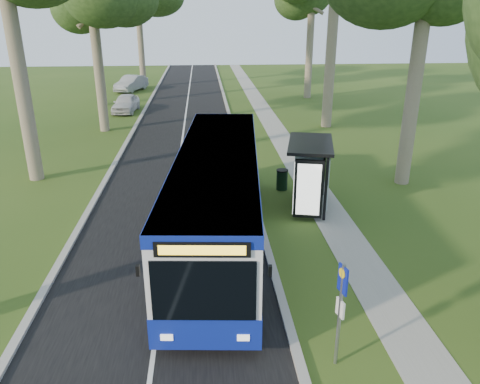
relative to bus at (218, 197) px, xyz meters
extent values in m
plane|color=#2F4B17|center=(1.67, -0.47, -1.75)|extent=(120.00, 120.00, 0.00)
cube|color=black|center=(-1.83, 9.53, -1.74)|extent=(7.00, 100.00, 0.02)
cube|color=#9E9B93|center=(1.67, 9.53, -1.69)|extent=(0.25, 100.00, 0.12)
cube|color=#9E9B93|center=(-5.33, 9.53, -1.69)|extent=(0.25, 100.00, 0.12)
cube|color=white|center=(-1.83, 9.53, -1.73)|extent=(0.12, 100.00, 0.00)
cube|color=gray|center=(4.67, 9.53, -1.74)|extent=(1.50, 100.00, 0.02)
cube|color=silver|center=(0.00, 0.01, 0.12)|extent=(3.73, 12.84, 3.01)
cube|color=navy|center=(0.00, 0.01, -0.96)|extent=(3.76, 12.87, 0.84)
cube|color=navy|center=(0.00, 0.01, 1.46)|extent=(3.76, 12.87, 0.34)
cube|color=black|center=(0.00, -6.34, 0.26)|extent=(2.37, 0.26, 1.53)
cube|color=yellow|center=(0.00, -6.37, 1.31)|extent=(1.89, 0.19, 0.23)
cube|color=black|center=(0.00, -6.27, -1.22)|extent=(2.53, 0.34, 0.32)
cylinder|color=black|center=(-1.20, -3.89, -1.20)|extent=(0.39, 1.12, 1.10)
cylinder|color=black|center=(1.20, -3.89, -1.20)|extent=(0.39, 1.12, 1.10)
cylinder|color=black|center=(-1.20, 3.71, -1.20)|extent=(0.39, 1.12, 1.10)
cylinder|color=black|center=(1.20, 3.71, -1.20)|extent=(0.39, 1.12, 1.10)
cylinder|color=gray|center=(2.53, -6.57, -0.40)|extent=(0.09, 0.09, 2.69)
cube|color=#0D1997|center=(2.53, -6.57, 0.56)|extent=(0.13, 0.38, 0.67)
cylinder|color=yellow|center=(2.50, -6.57, 0.73)|extent=(0.07, 0.23, 0.24)
cube|color=white|center=(2.53, -6.57, -0.19)|extent=(0.12, 0.33, 0.43)
cube|color=black|center=(4.59, 1.60, -0.40)|extent=(0.13, 0.13, 2.70)
cube|color=black|center=(4.59, 4.37, -0.40)|extent=(0.13, 0.13, 2.70)
cube|color=black|center=(3.92, 2.98, 1.02)|extent=(2.48, 3.61, 0.13)
cube|color=silver|center=(4.68, 2.98, -0.29)|extent=(0.65, 2.70, 2.16)
cube|color=black|center=(3.92, 1.47, -0.40)|extent=(1.15, 0.42, 2.38)
cube|color=white|center=(3.92, 1.38, -0.40)|extent=(0.90, 0.22, 2.11)
cube|color=black|center=(4.25, 3.31, -1.26)|extent=(0.83, 1.99, 0.06)
cylinder|color=black|center=(3.16, 5.08, -1.29)|extent=(0.51, 0.51, 0.92)
cylinder|color=black|center=(3.16, 5.08, -0.80)|extent=(0.55, 0.55, 0.05)
imported|color=silver|center=(-6.78, 23.99, -1.02)|extent=(2.05, 4.40, 1.46)
imported|color=#9EA1A5|center=(-7.81, 34.97, -0.96)|extent=(3.18, 5.06, 1.57)
cylinder|color=#7A6B56|center=(-8.83, 7.53, 4.06)|extent=(0.69, 0.69, 11.61)
cylinder|color=#7A6B56|center=(-7.33, 17.53, 3.08)|extent=(0.64, 0.64, 9.67)
cylinder|color=#7A6B56|center=(-9.33, 27.53, 4.38)|extent=(0.71, 0.71, 12.26)
cylinder|color=#7A6B56|center=(-6.83, 37.53, 3.31)|extent=(0.65, 0.65, 10.11)
cylinder|color=#7A6B56|center=(9.17, 5.53, 3.61)|extent=(0.67, 0.67, 10.73)
cylinder|color=#7A6B56|center=(8.47, 17.53, 4.46)|extent=(0.71, 0.71, 12.42)
cylinder|color=#7A6B56|center=(9.67, 29.53, 3.44)|extent=(0.66, 0.66, 10.38)
camera|label=1|loc=(-0.45, -15.29, 6.12)|focal=35.00mm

